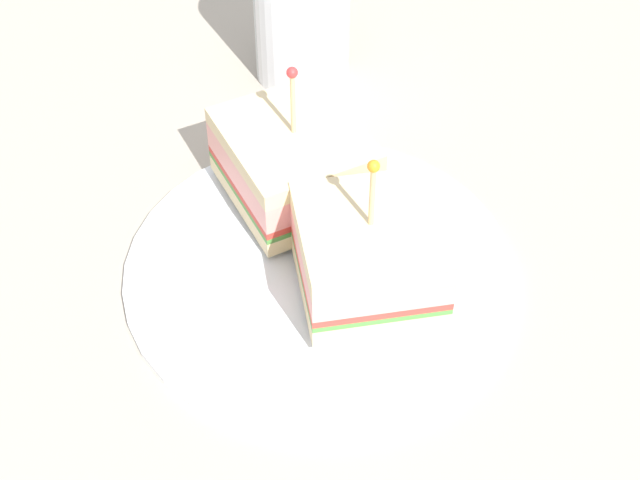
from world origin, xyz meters
TOP-DOWN VIEW (x-y plane):
  - ground_plane at (0.00, 0.00)cm, footprint 115.38×115.38cm
  - plate at (0.00, 0.00)cm, footprint 24.17×24.17cm
  - sandwich_half_front at (2.00, -2.68)cm, footprint 9.54×9.74cm
  - sandwich_half_back at (0.79, 6.53)cm, footprint 9.02×10.01cm
  - drink_glass at (6.23, 19.70)cm, footprint 7.01×7.01cm

SIDE VIEW (x-z plane):
  - ground_plane at x=0.00cm, z-range -2.00..0.00cm
  - plate at x=0.00cm, z-range 0.00..0.91cm
  - sandwich_half_back at x=0.79cm, z-range -1.49..8.42cm
  - sandwich_half_front at x=2.00cm, z-range -1.40..8.46cm
  - drink_glass at x=6.23cm, z-range -0.64..10.45cm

